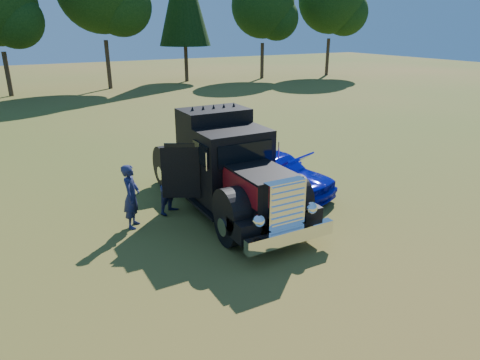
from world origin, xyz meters
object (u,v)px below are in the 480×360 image
object	(u,v)px
diamond_t_truck	(227,170)
spectator_near	(131,196)
hotrod_coupe	(273,172)
spectator_far	(171,186)

from	to	relation	value
diamond_t_truck	spectator_near	xyz separation A→B (m)	(-2.90, 0.21, -0.36)
hotrod_coupe	spectator_near	bearing A→B (deg)	-176.82
hotrod_coupe	spectator_far	world-z (taller)	hotrod_coupe
diamond_t_truck	spectator_far	size ratio (longest dim) A/B	4.22
spectator_near	diamond_t_truck	bearing A→B (deg)	-62.94
hotrod_coupe	diamond_t_truck	bearing A→B (deg)	-166.52
diamond_t_truck	spectator_far	world-z (taller)	diamond_t_truck
hotrod_coupe	spectator_near	world-z (taller)	hotrod_coupe
diamond_t_truck	hotrod_coupe	xyz separation A→B (m)	(2.00, 0.48, -0.53)
spectator_near	spectator_far	bearing A→B (deg)	-42.00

